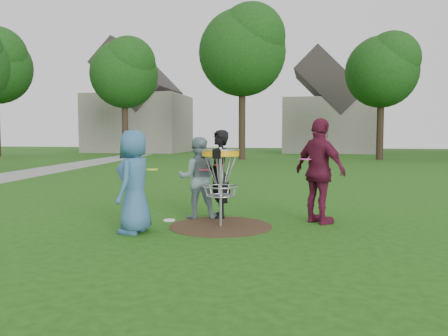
% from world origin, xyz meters
% --- Properties ---
extents(ground, '(100.00, 100.00, 0.00)m').
position_xyz_m(ground, '(0.00, 0.00, 0.00)').
color(ground, '#19470F').
rests_on(ground, ground).
extents(dirt_patch, '(1.80, 1.80, 0.01)m').
position_xyz_m(dirt_patch, '(0.00, 0.00, 0.00)').
color(dirt_patch, '#47331E').
rests_on(dirt_patch, ground).
extents(concrete_path, '(7.75, 39.92, 0.02)m').
position_xyz_m(concrete_path, '(-10.00, 8.00, 0.01)').
color(concrete_path, '#9E9E99').
rests_on(concrete_path, ground).
extents(player_blue, '(0.57, 0.84, 1.68)m').
position_xyz_m(player_blue, '(-1.27, -0.75, 0.84)').
color(player_blue, '#315C86').
rests_on(player_blue, ground).
extents(player_black, '(0.61, 0.73, 1.69)m').
position_xyz_m(player_black, '(-0.19, 0.79, 0.85)').
color(player_black, black).
rests_on(player_black, ground).
extents(player_grey, '(0.89, 0.77, 1.55)m').
position_xyz_m(player_grey, '(-0.58, 0.65, 0.78)').
color(player_grey, gray).
rests_on(player_grey, ground).
extents(player_maroon, '(1.12, 1.10, 1.90)m').
position_xyz_m(player_maroon, '(1.69, 0.60, 0.95)').
color(player_maroon, maroon).
rests_on(player_maroon, ground).
extents(disc_on_grass, '(0.22, 0.22, 0.02)m').
position_xyz_m(disc_on_grass, '(-1.04, 0.31, 0.01)').
color(disc_on_grass, white).
rests_on(disc_on_grass, ground).
extents(disc_golf_basket, '(0.66, 0.67, 1.38)m').
position_xyz_m(disc_golf_basket, '(0.00, -0.00, 1.02)').
color(disc_golf_basket, '#9EA0A5').
rests_on(disc_golf_basket, ground).
extents(held_discs, '(2.68, 1.35, 0.23)m').
position_xyz_m(held_discs, '(-0.03, 0.22, 1.05)').
color(held_discs, '#B4E419').
rests_on(held_discs, ground).
extents(tree_row, '(51.20, 17.42, 9.90)m').
position_xyz_m(tree_row, '(0.44, 20.67, 6.21)').
color(tree_row, '#38281C').
rests_on(tree_row, ground).
extents(house_row, '(44.50, 10.65, 11.62)m').
position_xyz_m(house_row, '(4.78, 33.07, 4.14)').
color(house_row, gray).
rests_on(house_row, ground).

